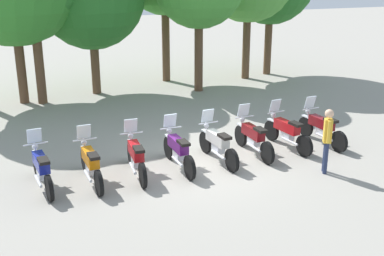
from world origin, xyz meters
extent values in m
plane|color=gray|center=(0.00, 0.00, 0.00)|extent=(80.00, 80.00, 0.00)
cylinder|color=black|center=(-4.25, 0.64, 0.32)|extent=(0.18, 0.65, 0.64)
cylinder|color=black|center=(-4.05, -0.90, 0.32)|extent=(0.18, 0.65, 0.64)
cube|color=silver|center=(-4.25, 0.64, 0.66)|extent=(0.17, 0.37, 0.04)
cube|color=navy|center=(-4.15, -0.08, 0.67)|extent=(0.38, 0.98, 0.30)
cube|color=silver|center=(-4.15, -0.13, 0.40)|extent=(0.27, 0.43, 0.24)
cube|color=black|center=(-4.10, -0.48, 0.86)|extent=(0.29, 0.47, 0.08)
cylinder|color=silver|center=(-4.24, 0.55, 0.64)|extent=(0.08, 0.23, 0.64)
cylinder|color=silver|center=(-4.22, 0.46, 0.97)|extent=(0.62, 0.12, 0.04)
sphere|color=silver|center=(-4.24, 0.59, 0.85)|extent=(0.18, 0.18, 0.16)
cylinder|color=silver|center=(-4.27, -0.45, 0.34)|extent=(0.16, 0.70, 0.07)
cube|color=silver|center=(-4.23, 0.52, 1.17)|extent=(0.37, 0.18, 0.39)
cylinder|color=black|center=(-3.02, 0.54, 0.32)|extent=(0.15, 0.65, 0.64)
cylinder|color=black|center=(-2.91, -1.01, 0.32)|extent=(0.15, 0.65, 0.64)
cube|color=silver|center=(-3.02, 0.54, 0.66)|extent=(0.15, 0.37, 0.04)
cube|color=orange|center=(-2.97, -0.18, 0.67)|extent=(0.33, 0.97, 0.30)
cube|color=silver|center=(-2.96, -0.23, 0.40)|extent=(0.25, 0.41, 0.24)
cube|color=black|center=(-2.94, -0.58, 0.86)|extent=(0.27, 0.46, 0.08)
cylinder|color=silver|center=(-3.01, 0.45, 0.64)|extent=(0.07, 0.23, 0.64)
cylinder|color=silver|center=(-3.00, 0.36, 0.97)|extent=(0.62, 0.08, 0.04)
sphere|color=silver|center=(-3.01, 0.49, 0.85)|extent=(0.17, 0.17, 0.16)
cylinder|color=silver|center=(-3.10, -0.55, 0.34)|extent=(0.12, 0.70, 0.07)
cube|color=silver|center=(-3.01, 0.42, 1.17)|extent=(0.37, 0.16, 0.39)
cylinder|color=black|center=(-1.75, 0.62, 0.32)|extent=(0.12, 0.64, 0.64)
cylinder|color=black|center=(-1.81, -0.93, 0.32)|extent=(0.12, 0.64, 0.64)
cube|color=silver|center=(-1.75, 0.62, 0.66)|extent=(0.13, 0.36, 0.04)
cube|color=red|center=(-1.78, -0.11, 0.67)|extent=(0.30, 0.96, 0.30)
cube|color=silver|center=(-1.78, -0.16, 0.40)|extent=(0.24, 0.41, 0.24)
cube|color=black|center=(-1.79, -0.51, 0.86)|extent=(0.26, 0.45, 0.08)
cylinder|color=silver|center=(-1.75, 0.53, 0.64)|extent=(0.06, 0.23, 0.64)
cylinder|color=silver|center=(-1.75, 0.44, 0.97)|extent=(0.62, 0.06, 0.04)
sphere|color=silver|center=(-1.75, 0.57, 0.85)|extent=(0.17, 0.17, 0.16)
cylinder|color=silver|center=(-1.95, -0.45, 0.34)|extent=(0.10, 0.70, 0.07)
cube|color=silver|center=(-1.75, 0.50, 1.17)|extent=(0.36, 0.15, 0.39)
cylinder|color=black|center=(-0.63, 0.68, 0.32)|extent=(0.13, 0.64, 0.64)
cylinder|color=black|center=(-0.55, -0.86, 0.32)|extent=(0.13, 0.64, 0.64)
cube|color=silver|center=(-0.63, 0.68, 0.66)|extent=(0.14, 0.37, 0.04)
cube|color=#59196B|center=(-0.60, -0.04, 0.67)|extent=(0.31, 0.96, 0.30)
cube|color=silver|center=(-0.59, -0.09, 0.40)|extent=(0.24, 0.41, 0.24)
cube|color=black|center=(-0.57, -0.44, 0.86)|extent=(0.26, 0.45, 0.08)
cylinder|color=silver|center=(-0.63, 0.59, 0.64)|extent=(0.06, 0.23, 0.64)
cylinder|color=silver|center=(-0.62, 0.50, 0.97)|extent=(0.62, 0.07, 0.04)
sphere|color=silver|center=(-0.63, 0.63, 0.85)|extent=(0.17, 0.17, 0.16)
cylinder|color=silver|center=(-0.74, -0.40, 0.34)|extent=(0.11, 0.70, 0.07)
cube|color=silver|center=(-0.63, 0.56, 1.17)|extent=(0.37, 0.15, 0.39)
cylinder|color=black|center=(0.51, 0.76, 0.32)|extent=(0.16, 0.65, 0.64)
cylinder|color=black|center=(0.67, -0.78, 0.32)|extent=(0.16, 0.65, 0.64)
cube|color=silver|center=(0.51, 0.76, 0.66)|extent=(0.16, 0.37, 0.04)
cube|color=silver|center=(0.59, 0.04, 0.67)|extent=(0.35, 0.97, 0.30)
cube|color=silver|center=(0.59, -0.01, 0.40)|extent=(0.26, 0.42, 0.24)
cube|color=black|center=(0.63, -0.36, 0.86)|extent=(0.28, 0.46, 0.08)
cylinder|color=silver|center=(0.52, 0.67, 0.64)|extent=(0.07, 0.23, 0.64)
cylinder|color=silver|center=(0.53, 0.58, 0.97)|extent=(0.62, 0.10, 0.04)
sphere|color=silver|center=(0.52, 0.71, 0.85)|extent=(0.18, 0.18, 0.16)
cylinder|color=silver|center=(0.46, -0.32, 0.34)|extent=(0.14, 0.70, 0.07)
cube|color=silver|center=(0.53, 0.64, 1.17)|extent=(0.37, 0.17, 0.39)
cylinder|color=black|center=(1.74, 0.93, 0.32)|extent=(0.13, 0.64, 0.64)
cylinder|color=black|center=(1.82, -0.61, 0.32)|extent=(0.13, 0.64, 0.64)
cube|color=silver|center=(1.74, 0.93, 0.66)|extent=(0.14, 0.37, 0.04)
cube|color=maroon|center=(1.77, 0.21, 0.67)|extent=(0.31, 0.96, 0.30)
cube|color=silver|center=(1.78, 0.16, 0.40)|extent=(0.24, 0.41, 0.24)
cube|color=black|center=(1.80, -0.19, 0.86)|extent=(0.26, 0.45, 0.08)
cylinder|color=silver|center=(1.74, 0.84, 0.64)|extent=(0.06, 0.23, 0.64)
cylinder|color=silver|center=(1.75, 0.75, 0.97)|extent=(0.62, 0.07, 0.04)
sphere|color=silver|center=(1.74, 0.88, 0.85)|extent=(0.17, 0.17, 0.16)
cylinder|color=silver|center=(1.63, -0.15, 0.34)|extent=(0.11, 0.70, 0.07)
cube|color=silver|center=(1.74, 0.81, 1.17)|extent=(0.37, 0.15, 0.39)
cylinder|color=black|center=(2.84, 1.04, 0.32)|extent=(0.20, 0.65, 0.64)
cylinder|color=black|center=(3.08, -0.49, 0.32)|extent=(0.20, 0.65, 0.64)
cube|color=silver|center=(2.84, 1.04, 0.66)|extent=(0.17, 0.37, 0.04)
cube|color=red|center=(2.95, 0.33, 0.67)|extent=(0.40, 0.98, 0.30)
cube|color=silver|center=(2.96, 0.28, 0.40)|extent=(0.28, 0.43, 0.24)
cube|color=black|center=(3.02, -0.07, 0.86)|extent=(0.30, 0.47, 0.08)
cylinder|color=silver|center=(2.86, 0.95, 0.64)|extent=(0.08, 0.23, 0.64)
cylinder|color=silver|center=(2.87, 0.87, 0.97)|extent=(0.62, 0.13, 0.04)
sphere|color=silver|center=(2.85, 0.99, 0.85)|extent=(0.18, 0.18, 0.16)
cylinder|color=silver|center=(2.85, -0.04, 0.34)|extent=(0.18, 0.70, 0.07)
cube|color=silver|center=(2.86, 0.92, 1.17)|extent=(0.38, 0.19, 0.39)
cylinder|color=black|center=(4.06, 1.01, 0.32)|extent=(0.17, 0.65, 0.64)
cylinder|color=black|center=(4.23, -0.53, 0.32)|extent=(0.17, 0.65, 0.64)
cube|color=silver|center=(4.06, 1.01, 0.66)|extent=(0.16, 0.37, 0.04)
cube|color=maroon|center=(4.14, 0.29, 0.67)|extent=(0.36, 0.97, 0.30)
cube|color=silver|center=(4.15, 0.24, 0.40)|extent=(0.26, 0.42, 0.24)
cube|color=black|center=(4.18, -0.11, 0.86)|extent=(0.29, 0.46, 0.08)
cylinder|color=silver|center=(4.07, 0.92, 0.64)|extent=(0.07, 0.23, 0.64)
cylinder|color=silver|center=(4.08, 0.83, 0.97)|extent=(0.62, 0.10, 0.04)
sphere|color=silver|center=(4.07, 0.96, 0.85)|extent=(0.18, 0.18, 0.16)
cylinder|color=silver|center=(4.02, -0.07, 0.34)|extent=(0.15, 0.70, 0.07)
cube|color=silver|center=(4.08, 0.89, 1.17)|extent=(0.37, 0.17, 0.39)
cylinder|color=#232D4C|center=(2.94, -1.74, 0.43)|extent=(0.15, 0.15, 0.85)
cylinder|color=#232D4C|center=(3.02, -1.59, 0.43)|extent=(0.15, 0.15, 0.85)
cube|color=gold|center=(2.98, -1.66, 1.17)|extent=(0.28, 0.29, 0.64)
cylinder|color=gold|center=(2.91, -1.81, 1.19)|extent=(0.11, 0.11, 0.61)
cylinder|color=gold|center=(3.05, -1.52, 1.19)|extent=(0.11, 0.11, 0.61)
sphere|color=#DBAD89|center=(2.98, -1.66, 1.64)|extent=(0.31, 0.31, 0.23)
cylinder|color=brown|center=(-4.34, 8.27, 1.53)|extent=(0.36, 0.36, 3.06)
cylinder|color=brown|center=(-3.65, 7.96, 1.74)|extent=(0.36, 0.36, 3.48)
cylinder|color=brown|center=(-1.37, 8.80, 1.27)|extent=(0.36, 0.36, 2.54)
cylinder|color=brown|center=(2.13, 10.05, 1.79)|extent=(0.36, 0.36, 3.58)
cylinder|color=brown|center=(2.89, 7.74, 1.62)|extent=(0.36, 0.36, 3.24)
cylinder|color=brown|center=(5.88, 9.28, 1.67)|extent=(0.36, 0.36, 3.34)
cylinder|color=brown|center=(7.32, 9.79, 1.54)|extent=(0.36, 0.36, 3.08)
camera|label=1|loc=(-4.41, -11.84, 5.33)|focal=46.00mm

